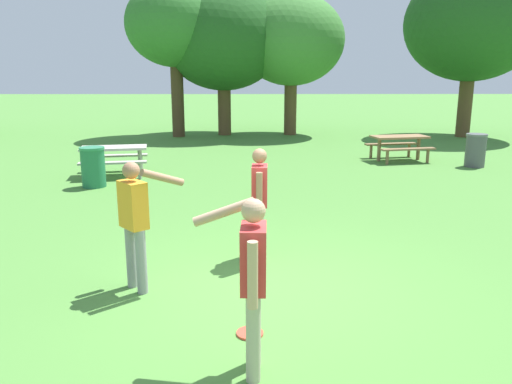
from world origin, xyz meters
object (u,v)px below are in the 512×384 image
(tree_slender_mid, at_px, (291,41))
(tree_back_left, at_px, (473,24))
(tree_broad_center, at_px, (175,25))
(tree_far_right, at_px, (223,38))
(person_catcher, at_px, (252,274))
(person_bystander, at_px, (135,216))
(picnic_table_far, at_px, (399,143))
(picnic_table_near, at_px, (114,154))
(trash_can_beside_table, at_px, (93,167))
(trash_can_further_along, at_px, (476,150))
(person_thrower, at_px, (260,197))
(frisbee, at_px, (250,333))

(tree_slender_mid, distance_m, tree_back_left, 7.41)
(tree_broad_center, relative_size, tree_far_right, 1.00)
(person_catcher, bearing_deg, person_bystander, 128.09)
(person_bystander, relative_size, picnic_table_far, 0.85)
(tree_far_right, bearing_deg, picnic_table_near, -105.27)
(trash_can_beside_table, relative_size, tree_back_left, 0.14)
(trash_can_further_along, xyz_separation_m, tree_far_right, (-7.69, 7.87, 3.62))
(person_thrower, height_order, trash_can_beside_table, person_thrower)
(frisbee, height_order, picnic_table_near, picnic_table_near)
(picnic_table_far, xyz_separation_m, tree_slender_mid, (-2.88, 6.80, 3.45))
(tree_far_right, bearing_deg, tree_broad_center, -161.49)
(frisbee, bearing_deg, picnic_table_far, 66.64)
(tree_back_left, bearing_deg, tree_slender_mid, 173.46)
(person_catcher, xyz_separation_m, tree_back_left, (9.06, 17.36, 3.66))
(tree_slender_mid, bearing_deg, trash_can_beside_table, -117.78)
(person_bystander, bearing_deg, frisbee, -39.13)
(person_thrower, bearing_deg, person_bystander, -145.81)
(frisbee, bearing_deg, tree_far_right, 93.76)
(person_catcher, height_order, tree_broad_center, tree_broad_center)
(person_catcher, xyz_separation_m, person_bystander, (-1.44, 1.83, 0.00))
(frisbee, height_order, trash_can_further_along, trash_can_further_along)
(person_thrower, distance_m, tree_back_left, 17.40)
(trash_can_further_along, bearing_deg, tree_far_right, 134.31)
(person_thrower, height_order, person_bystander, same)
(frisbee, height_order, tree_back_left, tree_back_left)
(tree_broad_center, bearing_deg, frisbee, -79.60)
(person_catcher, distance_m, picnic_table_near, 9.84)
(trash_can_beside_table, height_order, tree_broad_center, tree_broad_center)
(trash_can_beside_table, xyz_separation_m, tree_slender_mid, (5.51, 10.45, 3.53))
(trash_can_beside_table, xyz_separation_m, tree_far_right, (2.61, 10.43, 3.62))
(tree_broad_center, bearing_deg, tree_slender_mid, 7.89)
(picnic_table_near, bearing_deg, person_bystander, -73.17)
(picnic_table_far, relative_size, tree_slender_mid, 0.33)
(person_catcher, height_order, trash_can_beside_table, person_catcher)
(person_bystander, xyz_separation_m, picnic_table_near, (-2.21, 7.30, -0.40))
(picnic_table_far, xyz_separation_m, trash_can_beside_table, (-8.39, -3.65, -0.08))
(person_catcher, relative_size, trash_can_beside_table, 1.71)
(trash_can_further_along, xyz_separation_m, tree_back_left, (2.54, 7.05, 4.13))
(person_thrower, relative_size, picnic_table_far, 0.85)
(trash_can_further_along, height_order, tree_broad_center, tree_broad_center)
(person_catcher, distance_m, tree_slender_mid, 18.53)
(tree_back_left, bearing_deg, person_catcher, -117.56)
(picnic_table_far, bearing_deg, tree_back_left, 53.22)
(trash_can_further_along, bearing_deg, tree_broad_center, 143.12)
(tree_broad_center, relative_size, tree_back_left, 0.91)
(person_thrower, xyz_separation_m, picnic_table_far, (4.49, 8.51, -0.38))
(picnic_table_near, distance_m, tree_far_right, 10.02)
(frisbee, distance_m, trash_can_beside_table, 8.02)
(tree_broad_center, bearing_deg, tree_back_left, -0.81)
(person_bystander, bearing_deg, tree_far_right, 89.08)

